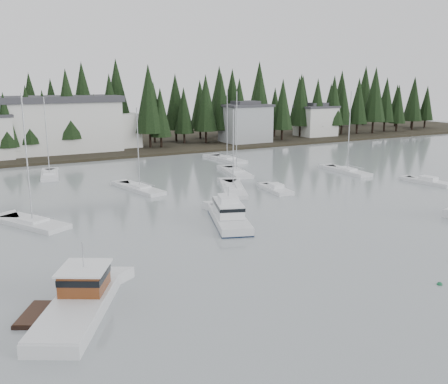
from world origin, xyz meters
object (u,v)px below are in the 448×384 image
Objects in this scene: sailboat_2 at (227,160)px; runabout_2 at (428,183)px; sailboat_4 at (33,225)px; sailboat_8 at (347,172)px; sailboat_9 at (50,176)px; runabout_1 at (276,190)px; house_east_a at (245,122)px; sailboat_0 at (233,190)px; sailboat_5 at (236,173)px; house_east_b at (316,120)px; sailboat_1 at (140,190)px; harbor_inn at (66,125)px; cabin_cruiser_center at (229,217)px; lobster_boat_brown at (77,305)px.

runabout_2 is (15.49, -31.78, 0.06)m from sailboat_2.
sailboat_4 reaches higher than sailboat_8.
sailboat_9 is 35.32m from runabout_1.
sailboat_0 is at bearing -122.91° from house_east_a.
house_east_b is at bearing -39.26° from sailboat_5.
sailboat_5 is at bearing -88.52° from sailboat_1.
harbor_inn is at bearing 40.69° from sailboat_5.
runabout_1 is at bearing -116.49° from sailboat_4.
runabout_2 is (0.30, -50.59, -4.77)m from house_east_a.
runabout_2 is (34.91, 3.64, -0.52)m from cabin_cruiser_center.
sailboat_8 is (-4.04, -38.44, -4.83)m from house_east_a.
harbor_inn is 25.26m from sailboat_9.
house_east_a is 49.52m from runabout_1.
cabin_cruiser_center is (-34.61, -54.23, -4.25)m from house_east_a.
sailboat_5 reaches higher than harbor_inn.
runabout_2 is (4.34, -12.15, 0.06)m from sailboat_8.
sailboat_8 is at bearing -107.37° from sailboat_1.
house_east_b is at bearing 5.19° from house_east_a.
sailboat_2 reaches higher than runabout_2.
house_east_a is 51.61m from sailboat_1.
sailboat_0 reaches higher than runabout_2.
harbor_inn reaches higher than cabin_cruiser_center.
sailboat_5 is (18.72, -35.31, -5.70)m from harbor_inn.
sailboat_2 is 31.38m from sailboat_9.
cabin_cruiser_center is 0.79× the size of sailboat_2.
sailboat_2 is (-15.19, -18.82, -4.84)m from house_east_a.
sailboat_5 is (6.41, 10.21, 0.02)m from sailboat_0.
harbor_inn is 4.09× the size of runabout_2.
sailboat_2 is 13.16m from sailboat_5.
sailboat_9 is at bearing 78.41° from sailboat_5.
cabin_cruiser_center is at bearing 172.41° from sailboat_0.
sailboat_1 is at bearing -148.20° from house_east_b.
sailboat_1 is 0.86× the size of sailboat_2.
sailboat_1 reaches higher than runabout_1.
runabout_1 is (-43.78, -46.22, -4.27)m from house_east_b.
sailboat_8 is at bearing -43.43° from cabin_cruiser_center.
cabin_cruiser_center is at bearing -122.54° from house_east_a.
sailboat_4 reaches higher than sailboat_1.
sailboat_9 reaches higher than cabin_cruiser_center.
lobster_boat_brown is 22.22m from sailboat_4.
house_east_b is 42.84m from sailboat_2.
runabout_2 is at bearing -157.89° from sailboat_8.
house_east_a is 24.66m from sailboat_2.
sailboat_0 is 26.50m from sailboat_4.
sailboat_4 reaches higher than house_east_b.
runabout_1 is 0.91× the size of runabout_2.
sailboat_9 is (-46.57, -19.06, -4.83)m from house_east_a.
sailboat_0 is 12.05m from sailboat_5.
runabout_1 is (12.83, 10.01, -0.52)m from cabin_cruiser_center.
sailboat_5 is (14.37, 23.26, -0.58)m from cabin_cruiser_center.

